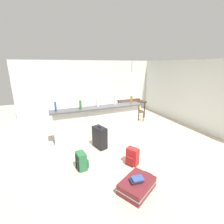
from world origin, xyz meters
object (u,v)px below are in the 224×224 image
at_px(bottle_white, 115,100).
at_px(backpack_green, 82,161).
at_px(bottle_amber, 131,99).
at_px(suitcase_flat_maroon, 137,185).
at_px(backpack_red, 132,157).
at_px(book_stack, 137,180).
at_px(bottle_blue, 56,107).
at_px(dining_chair_near_partition, 137,109).
at_px(dining_table, 131,103).
at_px(bottle_clear, 97,103).
at_px(suitcase_upright_black, 100,137).
at_px(bottle_green, 81,105).
at_px(pendant_lamp, 132,74).

height_order(bottle_white, backpack_green, bottle_white).
bearing_deg(bottle_white, bottle_amber, -0.36).
bearing_deg(backpack_green, suitcase_flat_maroon, -52.19).
distance_m(suitcase_flat_maroon, backpack_green, 1.35).
height_order(backpack_red, book_stack, backpack_red).
bearing_deg(suitcase_flat_maroon, backpack_green, 127.81).
height_order(bottle_blue, bottle_amber, bottle_blue).
bearing_deg(dining_chair_near_partition, dining_table, 87.46).
bearing_deg(bottle_clear, dining_chair_near_partition, 23.91).
bearing_deg(bottle_clear, suitcase_flat_maroon, -91.25).
xyz_separation_m(bottle_clear, backpack_red, (0.28, -1.77, -0.96)).
distance_m(bottle_white, bottle_amber, 0.63).
height_order(suitcase_flat_maroon, backpack_red, backpack_red).
relative_size(dining_chair_near_partition, suitcase_flat_maroon, 1.05).
relative_size(dining_table, backpack_red, 2.62).
height_order(dining_chair_near_partition, suitcase_flat_maroon, dining_chair_near_partition).
xyz_separation_m(bottle_clear, suitcase_upright_black, (-0.18, -0.70, -0.84)).
bearing_deg(suitcase_flat_maroon, suitcase_upright_black, 93.90).
bearing_deg(backpack_green, dining_table, 44.77).
bearing_deg(backpack_green, bottle_green, 76.69).
relative_size(bottle_green, bottle_amber, 1.13).
height_order(bottle_amber, suitcase_flat_maroon, bottle_amber).
relative_size(bottle_clear, backpack_green, 0.60).
height_order(bottle_clear, dining_table, bottle_clear).
xyz_separation_m(bottle_blue, backpack_green, (0.37, -1.44, -0.98)).
distance_m(bottle_clear, dining_table, 2.56).
relative_size(bottle_blue, bottle_amber, 1.17).
xyz_separation_m(backpack_green, backpack_red, (1.16, -0.30, 0.00)).
height_order(bottle_blue, backpack_red, bottle_blue).
xyz_separation_m(bottle_amber, dining_chair_near_partition, (0.77, 0.84, -0.64)).
xyz_separation_m(bottle_white, bottle_amber, (0.63, -0.00, -0.03)).
height_order(bottle_green, suitcase_flat_maroon, bottle_green).
height_order(bottle_white, dining_chair_near_partition, bottle_white).
height_order(dining_table, book_stack, dining_table).
bearing_deg(bottle_green, backpack_red, -63.67).
distance_m(dining_chair_near_partition, backpack_green, 3.78).
xyz_separation_m(dining_chair_near_partition, book_stack, (-2.11, -3.45, -0.26)).
bearing_deg(backpack_red, suitcase_flat_maroon, -113.40).
xyz_separation_m(bottle_blue, backpack_red, (1.53, -1.73, -0.98)).
xyz_separation_m(dining_chair_near_partition, backpack_green, (-2.92, -2.38, -0.31)).
xyz_separation_m(pendant_lamp, suitcase_flat_maroon, (-2.10, -4.03, -1.80)).
bearing_deg(book_stack, dining_chair_near_partition, 58.54).
bearing_deg(suitcase_flat_maroon, book_stack, -162.14).
relative_size(bottle_white, backpack_red, 0.70).
bearing_deg(book_stack, bottle_white, 74.81).
height_order(bottle_green, backpack_red, bottle_green).
bearing_deg(bottle_blue, suitcase_flat_maroon, -64.42).
height_order(dining_chair_near_partition, backpack_red, dining_chair_near_partition).
xyz_separation_m(bottle_green, suitcase_flat_maroon, (0.50, -2.45, -1.07)).
bearing_deg(bottle_clear, suitcase_upright_black, -104.44).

